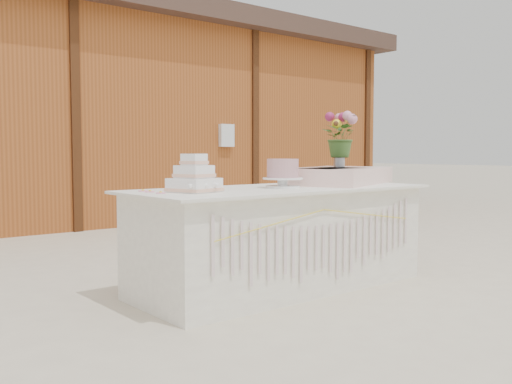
# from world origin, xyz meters

# --- Properties ---
(ground) EXTENTS (80.00, 80.00, 0.00)m
(ground) POSITION_xyz_m (0.00, 0.00, 0.00)
(ground) COLOR beige
(ground) RESTS_ON ground
(barn) EXTENTS (12.60, 4.60, 3.30)m
(barn) POSITION_xyz_m (-0.01, 5.99, 1.68)
(barn) COLOR brown
(barn) RESTS_ON ground
(cake_table) EXTENTS (2.40, 1.00, 0.77)m
(cake_table) POSITION_xyz_m (0.00, -0.00, 0.39)
(cake_table) COLOR white
(cake_table) RESTS_ON ground
(wedding_cake) EXTENTS (0.35, 0.35, 0.26)m
(wedding_cake) POSITION_xyz_m (-0.79, -0.00, 0.86)
(wedding_cake) COLOR white
(wedding_cake) RESTS_ON cake_table
(pink_cake_stand) EXTENTS (0.30, 0.30, 0.22)m
(pink_cake_stand) POSITION_xyz_m (-0.01, -0.03, 0.89)
(pink_cake_stand) COLOR white
(pink_cake_stand) RESTS_ON cake_table
(satin_runner) EXTENTS (1.25, 1.00, 0.14)m
(satin_runner) POSITION_xyz_m (0.74, 0.08, 0.84)
(satin_runner) COLOR #FFD4CD
(satin_runner) RESTS_ON cake_table
(flower_vase) EXTENTS (0.10, 0.10, 0.13)m
(flower_vase) POSITION_xyz_m (0.82, 0.16, 0.97)
(flower_vase) COLOR #BCBCC1
(flower_vase) RESTS_ON satin_runner
(bouquet) EXTENTS (0.44, 0.43, 0.37)m
(bouquet) POSITION_xyz_m (0.82, 0.16, 1.23)
(bouquet) COLOR #3E6629
(bouquet) RESTS_ON flower_vase
(loose_flowers) EXTENTS (0.21, 0.33, 0.02)m
(loose_flowers) POSITION_xyz_m (-1.04, 0.13, 0.78)
(loose_flowers) COLOR pink
(loose_flowers) RESTS_ON cake_table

